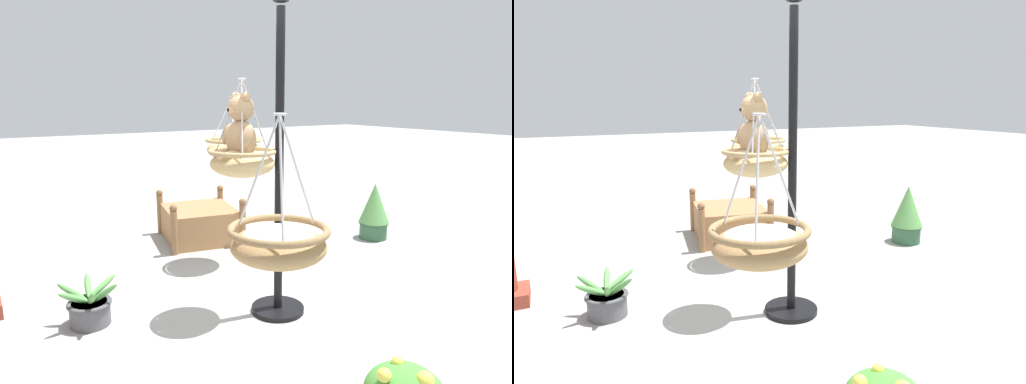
# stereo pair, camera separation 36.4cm
# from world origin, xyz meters

# --- Properties ---
(ground_plane) EXTENTS (40.00, 40.00, 0.00)m
(ground_plane) POSITION_xyz_m (0.00, 0.00, 0.00)
(ground_plane) COLOR #9E9E99
(display_pole_central) EXTENTS (0.44, 0.44, 2.46)m
(display_pole_central) POSITION_xyz_m (-0.15, -0.04, 0.77)
(display_pole_central) COLOR black
(display_pole_central) RESTS_ON ground
(hanging_basket_with_teddy) EXTENTS (0.53, 0.53, 0.76)m
(hanging_basket_with_teddy) POSITION_xyz_m (0.00, 0.21, 1.27)
(hanging_basket_with_teddy) COLOR tan
(teddy_bear) EXTENTS (0.36, 0.32, 0.53)m
(teddy_bear) POSITION_xyz_m (0.00, 0.24, 1.50)
(teddy_bear) COLOR tan
(hanging_basket_left_high) EXTENTS (0.49, 0.49, 0.72)m
(hanging_basket_left_high) POSITION_xyz_m (-1.34, 0.81, 1.08)
(hanging_basket_left_high) COLOR #A37F51
(hanging_basket_right_low) EXTENTS (0.58, 0.58, 0.65)m
(hanging_basket_right_low) POSITION_xyz_m (1.08, -0.32, 1.25)
(hanging_basket_right_low) COLOR tan
(wooden_planter_box) EXTENTS (1.12, 1.07, 0.59)m
(wooden_planter_box) POSITION_xyz_m (1.99, -0.34, 0.23)
(wooden_planter_box) COLOR #9E7047
(wooden_planter_box) RESTS_ON ground
(potted_plant_tall_leafy) EXTENTS (0.38, 0.38, 0.71)m
(potted_plant_tall_leafy) POSITION_xyz_m (0.85, -2.23, 0.36)
(potted_plant_tall_leafy) COLOR #2D5638
(potted_plant_tall_leafy) RESTS_ON ground
(potted_plant_bushy_green) EXTENTS (0.52, 0.51, 0.36)m
(potted_plant_bushy_green) POSITION_xyz_m (0.46, 1.34, 0.14)
(potted_plant_bushy_green) COLOR #4C4C51
(potted_plant_bushy_green) RESTS_ON ground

